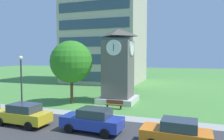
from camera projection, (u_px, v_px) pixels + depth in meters
ground_plane at (88, 107)px, 22.65m from camera, size 160.00×160.00×0.00m
street_asphalt at (48, 128)px, 16.04m from camera, size 120.00×7.20×0.01m
kerb_strip at (76, 113)px, 20.20m from camera, size 120.00×1.60×0.01m
office_building at (106, 21)px, 44.97m from camera, size 15.03×13.59×25.60m
clock_tower at (118, 70)px, 25.06m from camera, size 4.21×4.21×8.56m
park_bench at (114, 104)px, 21.96m from camera, size 1.82×0.56×0.88m
street_lamp at (21, 78)px, 19.79m from camera, size 0.36×0.36×5.42m
tree_by_building at (71, 62)px, 24.11m from camera, size 4.75×4.75×7.14m
parked_car_yellow at (23, 114)px, 16.76m from camera, size 4.61×2.07×1.69m
parked_car_blue at (93, 120)px, 15.27m from camera, size 4.48×2.10×1.69m
parked_car_orange at (176, 133)px, 12.63m from camera, size 4.09×2.04×1.69m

